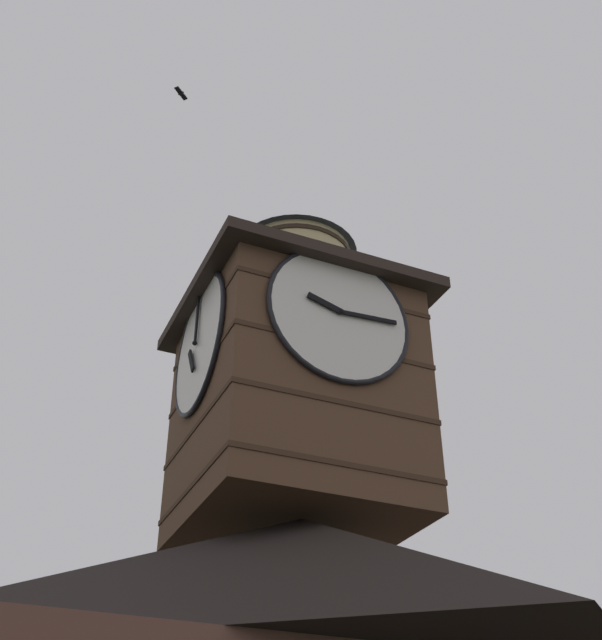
{
  "coord_description": "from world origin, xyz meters",
  "views": [
    {
      "loc": [
        7.01,
        11.74,
        1.98
      ],
      "look_at": [
        1.0,
        -1.86,
        11.82
      ],
      "focal_mm": 46.71,
      "sensor_mm": 36.0,
      "label": 1
    }
  ],
  "objects": [
    {
      "name": "flying_bird_high",
      "position": [
        3.69,
        -4.03,
        19.97
      ],
      "size": [
        0.46,
        0.41,
        0.1
      ],
      "color": "black"
    },
    {
      "name": "clock_tower",
      "position": [
        1.23,
        -1.68,
        10.16
      ],
      "size": [
        4.71,
        4.71,
        7.5
      ],
      "color": "brown",
      "rests_on": "building_main"
    }
  ]
}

